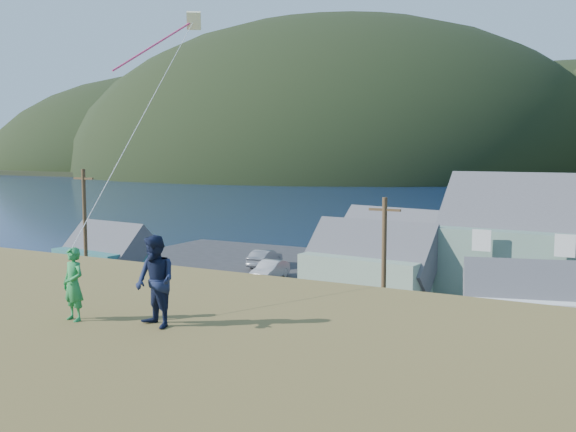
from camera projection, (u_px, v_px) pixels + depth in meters
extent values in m
plane|color=#0A1638|center=(387.00, 380.00, 29.96)|extent=(900.00, 900.00, 0.00)
cube|color=#4C3D19|center=(371.00, 393.00, 28.21)|extent=(110.00, 8.00, 0.10)
cube|color=#28282B|center=(469.00, 304.00, 44.85)|extent=(72.00, 36.00, 0.12)
cube|color=gray|center=(461.00, 249.00, 67.79)|extent=(26.00, 14.00, 0.90)
ellipsoid|color=black|center=(193.00, 167.00, 378.86)|extent=(240.00, 216.00, 108.00)
ellipsoid|color=black|center=(333.00, 170.00, 314.16)|extent=(260.00, 234.00, 143.00)
ellipsoid|color=black|center=(562.00, 170.00, 302.03)|extent=(200.00, 180.00, 100.00)
cube|color=#2F6F69|center=(106.00, 264.00, 52.71)|extent=(7.65, 6.11, 2.64)
cube|color=#47474C|center=(105.00, 240.00, 52.50)|extent=(8.13, 6.05, 5.16)
cube|color=gray|center=(371.00, 276.00, 46.45)|extent=(9.45, 6.78, 3.17)
cube|color=#47474C|center=(372.00, 243.00, 46.21)|extent=(9.93, 6.63, 5.75)
cube|color=white|center=(527.00, 317.00, 36.00)|extent=(7.35, 6.05, 2.56)
cube|color=#47474C|center=(528.00, 283.00, 35.81)|extent=(7.83, 6.17, 4.56)
cube|color=gray|center=(392.00, 253.00, 57.18)|extent=(10.75, 7.88, 3.10)
cube|color=#47474C|center=(393.00, 226.00, 56.94)|extent=(11.23, 7.95, 5.76)
cylinder|color=#47331E|center=(86.00, 244.00, 40.53)|extent=(0.24, 0.24, 9.46)
cylinder|color=#47331E|center=(384.00, 283.00, 31.21)|extent=(0.24, 0.24, 8.34)
imported|color=#B6B6B6|center=(396.00, 265.00, 55.82)|extent=(2.04, 4.92, 1.42)
imported|color=#9F9FA3|center=(270.00, 270.00, 53.01)|extent=(2.13, 4.89, 1.57)
imported|color=black|center=(473.00, 273.00, 52.54)|extent=(1.91, 3.99, 1.32)
imported|color=navy|center=(491.00, 295.00, 44.27)|extent=(1.86, 4.07, 1.35)
imported|color=slate|center=(265.00, 258.00, 59.05)|extent=(2.21, 4.92, 1.57)
imported|color=maroon|center=(342.00, 259.00, 58.21)|extent=(3.14, 5.91, 1.58)
imported|color=black|center=(405.00, 288.00, 46.64)|extent=(2.28, 4.69, 1.32)
imported|color=silver|center=(348.00, 278.00, 49.80)|extent=(3.11, 5.79, 1.54)
imported|color=#248541|center=(73.00, 284.00, 13.04)|extent=(0.60, 0.44, 1.50)
imported|color=#151C39|center=(155.00, 282.00, 12.53)|extent=(1.06, 0.93, 1.82)
cube|color=#FDFFC2|center=(194.00, 21.00, 20.75)|extent=(0.61, 0.60, 0.60)
cylinder|color=#E53C7A|center=(155.00, 45.00, 20.03)|extent=(0.06, 0.06, 3.31)
cylinder|color=white|center=(147.00, 108.00, 16.86)|extent=(0.02, 0.02, 10.54)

